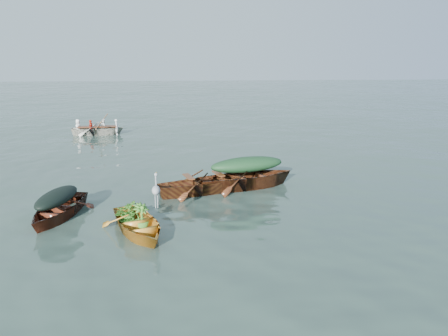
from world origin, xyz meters
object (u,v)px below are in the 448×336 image
object	(u,v)px
green_tarp_boat	(247,188)
heron	(156,196)
rowed_boat	(98,135)
dark_covered_boat	(59,218)
open_wooden_boat	(204,193)
yellow_dinghy	(138,233)

from	to	relation	value
green_tarp_boat	heron	distance (m)	4.57
heron	rowed_boat	bearing A→B (deg)	81.79
dark_covered_boat	open_wooden_boat	world-z (taller)	open_wooden_boat
dark_covered_boat	heron	size ratio (longest dim) A/B	3.91
open_wooden_boat	green_tarp_boat	bearing A→B (deg)	-91.14
yellow_dinghy	green_tarp_boat	bearing A→B (deg)	23.42
yellow_dinghy	rowed_boat	world-z (taller)	rowed_boat
yellow_dinghy	heron	distance (m)	1.06
heron	green_tarp_boat	bearing A→B (deg)	25.63
yellow_dinghy	dark_covered_boat	bearing A→B (deg)	126.16
yellow_dinghy	heron	world-z (taller)	heron
open_wooden_boat	heron	bearing A→B (deg)	138.47
yellow_dinghy	dark_covered_boat	xyz separation A→B (m)	(-2.35, 1.33, 0.00)
green_tarp_boat	rowed_boat	world-z (taller)	green_tarp_boat
dark_covered_boat	heron	bearing A→B (deg)	-7.64
rowed_boat	yellow_dinghy	bearing A→B (deg)	-169.37
yellow_dinghy	green_tarp_boat	distance (m)	5.00
open_wooden_boat	rowed_boat	distance (m)	12.86
dark_covered_boat	open_wooden_boat	xyz separation A→B (m)	(4.20, 1.95, 0.00)
green_tarp_boat	open_wooden_boat	xyz separation A→B (m)	(-1.51, -0.43, 0.00)
rowed_boat	open_wooden_boat	bearing A→B (deg)	-157.73
dark_covered_boat	rowed_boat	bearing A→B (deg)	108.70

